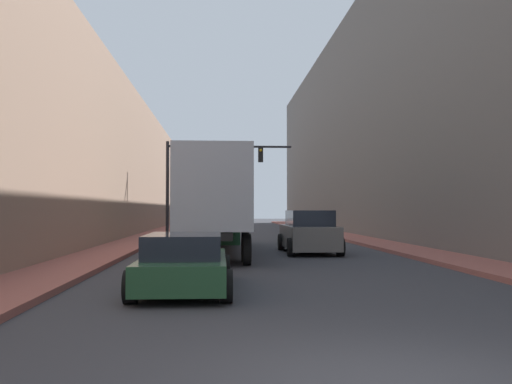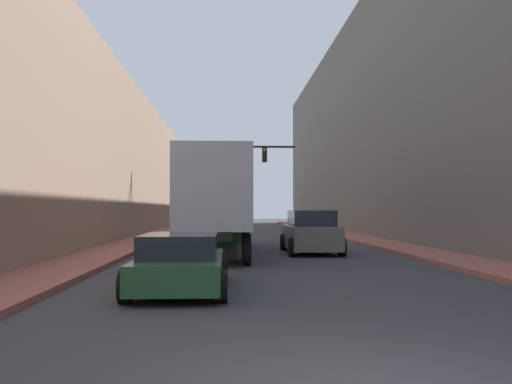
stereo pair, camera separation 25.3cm
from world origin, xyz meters
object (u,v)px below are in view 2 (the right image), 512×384
sedan_car (181,263)px  semi_truck (216,199)px  traffic_signal_gantry (207,168)px  suv_car (311,233)px

sedan_car → semi_truck: bearing=87.2°
semi_truck → traffic_signal_gantry: bearing=94.0°
suv_car → traffic_signal_gantry: 13.55m
semi_truck → sedan_car: size_ratio=2.92×
semi_truck → traffic_signal_gantry: size_ratio=1.77×
semi_truck → suv_car: (3.84, -0.74, -1.37)m
semi_truck → sedan_car: bearing=-92.8°
semi_truck → traffic_signal_gantry: (-0.80, 11.50, 2.14)m
semi_truck → traffic_signal_gantry: traffic_signal_gantry is taller
semi_truck → traffic_signal_gantry: 11.73m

